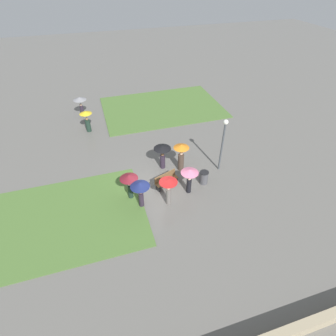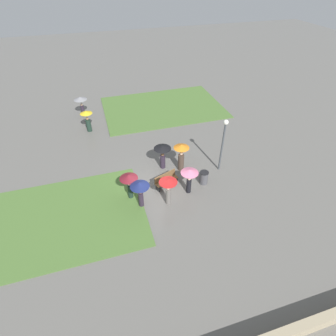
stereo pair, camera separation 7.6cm
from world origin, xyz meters
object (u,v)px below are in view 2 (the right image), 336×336
Objects in this scene: lamp_post at (223,138)px; crowd_person_red at (168,186)px; crowd_person_navy at (140,188)px; crowd_person_black at (163,152)px; crowd_person_maroon at (129,180)px; lone_walker_mid_plaza at (87,118)px; crowd_person_orange at (181,154)px; crowd_person_pink at (189,175)px; lone_walker_far_path at (81,101)px; trash_bin at (204,178)px; park_bench at (166,180)px.

lamp_post is 2.05× the size of crowd_person_red.
crowd_person_navy reaches higher than crowd_person_black.
lone_walker_mid_plaza reaches higher than crowd_person_maroon.
crowd_person_orange reaches higher than lone_walker_mid_plaza.
crowd_person_maroon is 4.06m from crowd_person_orange.
lone_walker_mid_plaza is at bearing -57.85° from crowd_person_pink.
crowd_person_red is at bearing -19.49° from crowd_person_navy.
lone_walker_far_path is at bearing -62.76° from crowd_person_pink.
lamp_post is 4.76m from crowd_person_red.
lamp_post is 11.12m from lone_walker_mid_plaza.
lone_walker_far_path is at bearing -26.40° from crowd_person_maroon.
crowd_person_pink is at bearing -151.76° from lamp_post.
lamp_post is at bearing -118.63° from crowd_person_maroon.
crowd_person_orange is at bearing -102.98° from crowd_person_maroon.
crowd_person_pink reaches higher than crowd_person_black.
crowd_person_maroon is 8.74m from lone_walker_mid_plaza.
trash_bin is 0.48× the size of lone_walker_far_path.
park_bench is 0.93× the size of crowd_person_black.
crowd_person_navy is 1.04× the size of crowd_person_black.
lone_walker_mid_plaza is at bearing 96.43° from park_bench.
crowd_person_orange is at bearing 26.94° from crowd_person_navy.
crowd_person_black reaches higher than trash_bin.
crowd_person_orange reaches higher than lone_walker_far_path.
crowd_person_maroon is at bearing 169.62° from park_bench.
crowd_person_navy reaches higher than lone_walker_far_path.
park_bench is 0.90× the size of lone_walker_mid_plaza.
park_bench is at bearing -133.52° from lone_walker_mid_plaza.
crowd_person_maroon is at bearing -148.36° from lone_walker_mid_plaza.
lone_walker_mid_plaza reaches higher than trash_bin.
crowd_person_navy is at bearing 21.83° from crowd_person_orange.
lone_walker_far_path is at bearing -74.52° from crowd_person_orange.
crowd_person_maroon is (-6.17, -0.93, -1.09)m from lamp_post.
lamp_post reaches higher than lone_walker_far_path.
crowd_person_orange is (0.26, 2.20, -0.04)m from crowd_person_pink.
crowd_person_black reaches higher than park_bench.
crowd_person_pink is 3.49m from crowd_person_maroon.
crowd_person_red is 0.92× the size of crowd_person_orange.
trash_bin is 0.44× the size of crowd_person_orange.
park_bench is at bearing -117.04° from crowd_person_maroon.
lamp_post is 3.29m from crowd_person_pink.
crowd_person_orange is at bearing -94.78° from crowd_person_pink.
crowd_person_pink is (-1.19, -0.49, 0.90)m from trash_bin.
crowd_person_pink is at bearing -136.00° from crowd_person_maroon.
park_bench is 1.86× the size of trash_bin.
lone_walker_far_path is (-2.62, 12.18, -0.01)m from crowd_person_navy.
crowd_person_navy reaches higher than crowd_person_maroon.
trash_bin is 2.98m from crowd_person_red.
crowd_person_red reaches higher than trash_bin.
crowd_person_maroon is (-3.44, 0.53, 0.03)m from crowd_person_pink.
lamp_post is 3.98m from crowd_person_black.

